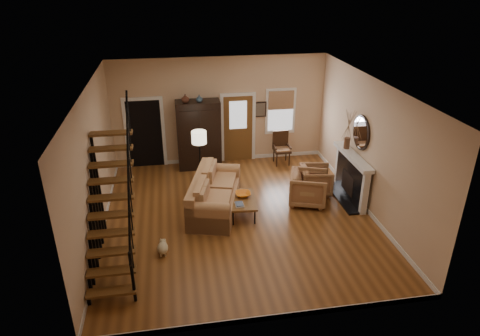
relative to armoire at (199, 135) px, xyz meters
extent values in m
plane|color=brown|center=(0.70, -3.15, -1.05)|extent=(7.00, 7.00, 0.00)
plane|color=white|center=(0.70, -3.15, 2.25)|extent=(7.00, 7.00, 0.00)
cube|color=#D8B28A|center=(0.70, 0.35, 0.60)|extent=(6.50, 0.04, 3.30)
cube|color=#D8B28A|center=(-2.55, -3.15, 0.60)|extent=(0.04, 7.00, 3.30)
cube|color=#D8B28A|center=(3.95, -3.15, 0.60)|extent=(0.04, 7.00, 3.30)
cube|color=black|center=(-1.60, 0.50, 0.00)|extent=(1.00, 0.36, 2.10)
cube|color=brown|center=(1.25, 0.33, 0.00)|extent=(0.90, 0.06, 2.10)
cube|color=silver|center=(2.60, 0.32, 0.50)|extent=(0.96, 0.06, 1.46)
cube|color=black|center=(3.83, -2.65, -0.48)|extent=(0.24, 1.60, 1.15)
cube|color=white|center=(3.77, -2.65, 0.15)|extent=(0.30, 1.95, 0.10)
cylinder|color=silver|center=(3.90, -2.65, 0.80)|extent=(0.05, 0.90, 0.90)
imported|color=#4C2619|center=(-0.35, -0.10, 1.17)|extent=(0.24, 0.24, 0.25)
imported|color=#334C60|center=(0.05, -0.10, 1.16)|extent=(0.20, 0.20, 0.21)
imported|color=orange|center=(0.86, -2.87, -0.57)|extent=(0.38, 0.38, 0.09)
imported|color=brown|center=(2.60, -2.74, -0.62)|extent=(1.19, 1.18, 0.86)
imported|color=brown|center=(2.98, -2.23, -0.67)|extent=(0.95, 0.93, 0.76)
camera|label=1|loc=(-0.77, -12.14, 4.55)|focal=32.00mm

